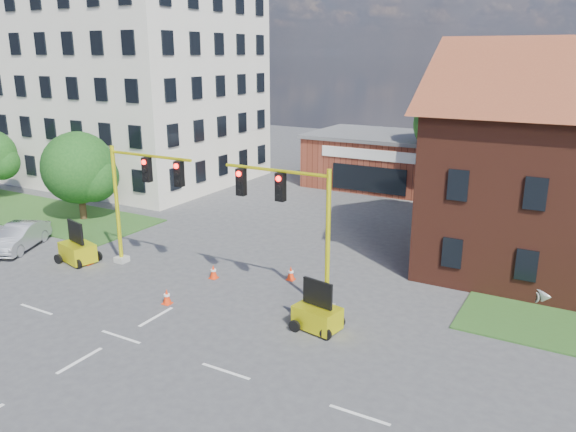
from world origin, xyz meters
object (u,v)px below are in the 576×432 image
object	(u,v)px
signal_mast_east	(293,218)
pickup_white	(514,273)
signal_mast_west	(140,194)
trailer_east	(317,315)
trailer_west	(78,250)

from	to	relation	value
signal_mast_east	pickup_white	xyz separation A→B (m)	(8.21, 6.65, -3.22)
signal_mast_west	trailer_east	distance (m)	11.36
trailer_east	pickup_white	world-z (taller)	trailer_east
signal_mast_west	trailer_west	world-z (taller)	signal_mast_west
pickup_white	signal_mast_west	bearing A→B (deg)	131.65
trailer_west	pickup_white	bearing A→B (deg)	35.61
signal_mast_east	trailer_east	size ratio (longest dim) A/B	3.09
trailer_east	pickup_white	xyz separation A→B (m)	(6.18, 8.31, 0.07)
trailer_west	trailer_east	distance (m)	14.36
signal_mast_east	pickup_white	size ratio (longest dim) A/B	1.24
signal_mast_west	signal_mast_east	distance (m)	8.71
signal_mast_east	trailer_east	xyz separation A→B (m)	(2.03, -1.66, -3.29)
trailer_east	signal_mast_west	bearing A→B (deg)	-178.48
trailer_west	signal_mast_east	bearing A→B (deg)	20.11
signal_mast_west	signal_mast_east	bearing A→B (deg)	0.00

